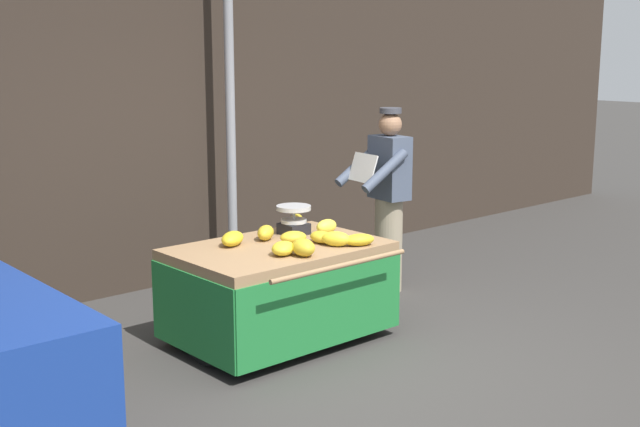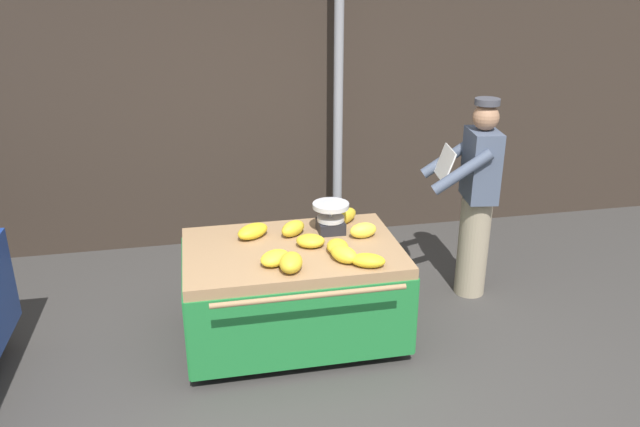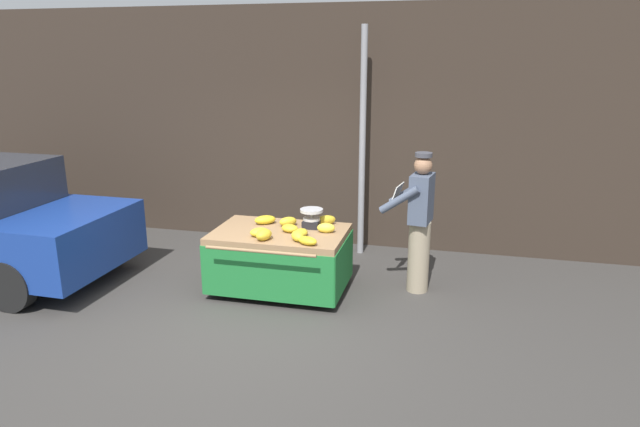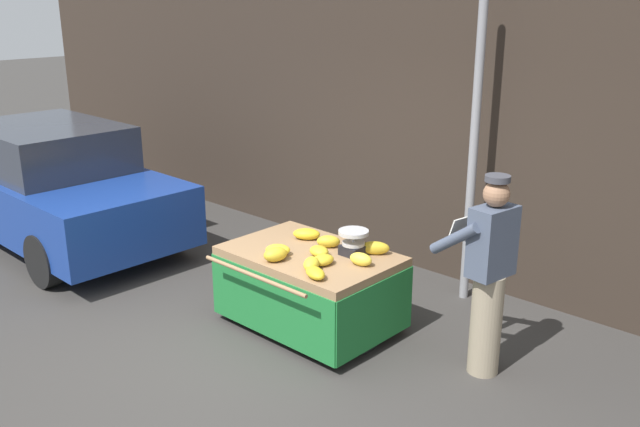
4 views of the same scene
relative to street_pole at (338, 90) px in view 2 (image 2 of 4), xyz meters
name	(u,v)px [view 2 (image 2 of 4)]	position (x,y,z in m)	size (l,w,h in m)	color
ground_plane	(300,417)	(-0.83, -2.52, -1.60)	(60.00, 60.00, 0.00)	#383533
back_wall	(245,68)	(-0.83, 0.48, 0.16)	(16.00, 0.24, 3.51)	#332821
street_pole	(338,90)	(0.00, 0.00, 0.00)	(0.09, 0.09, 3.20)	gray
banana_cart	(293,273)	(-0.71, -1.60, -1.04)	(1.60, 1.26, 0.77)	#93704C
weighing_scale	(331,218)	(-0.38, -1.38, -0.71)	(0.28, 0.28, 0.23)	black
banana_bunch_0	(363,230)	(-0.16, -1.53, -0.77)	(0.12, 0.21, 0.12)	yellow
banana_bunch_1	(368,260)	(-0.26, -2.01, -0.78)	(0.14, 0.24, 0.09)	gold
banana_bunch_2	(338,247)	(-0.41, -1.75, -0.78)	(0.15, 0.22, 0.09)	gold
banana_bunch_3	(293,228)	(-0.67, -1.39, -0.77)	(0.12, 0.22, 0.12)	gold
banana_bunch_4	(253,231)	(-0.98, -1.37, -0.78)	(0.15, 0.27, 0.11)	gold
banana_bunch_5	(344,216)	(-0.24, -1.24, -0.77)	(0.11, 0.27, 0.12)	gold
banana_bunch_6	(291,262)	(-0.78, -1.97, -0.77)	(0.16, 0.22, 0.13)	gold
banana_bunch_7	(344,254)	(-0.40, -1.91, -0.77)	(0.13, 0.22, 0.11)	yellow
banana_bunch_8	(310,241)	(-0.58, -1.62, -0.78)	(0.16, 0.21, 0.09)	gold
banana_bunch_9	(275,258)	(-0.88, -1.85, -0.78)	(0.16, 0.23, 0.10)	yellow
vendor_person	(476,199)	(0.90, -1.19, -0.72)	(0.63, 0.58, 1.71)	gray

